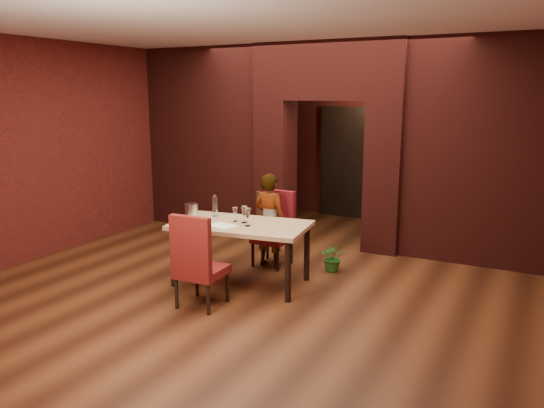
% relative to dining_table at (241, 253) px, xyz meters
% --- Properties ---
extents(floor, '(8.00, 8.00, 0.00)m').
position_rel_dining_table_xyz_m(floor, '(0.25, 0.31, -0.40)').
color(floor, '#4D2713').
rests_on(floor, ground).
extents(ceiling, '(7.00, 8.00, 0.04)m').
position_rel_dining_table_xyz_m(ceiling, '(0.25, 0.31, 2.80)').
color(ceiling, silver).
rests_on(ceiling, ground).
extents(wall_back, '(7.00, 0.04, 3.20)m').
position_rel_dining_table_xyz_m(wall_back, '(0.25, 4.31, 1.20)').
color(wall_back, maroon).
rests_on(wall_back, ground).
extents(wall_left, '(0.04, 8.00, 3.20)m').
position_rel_dining_table_xyz_m(wall_left, '(-3.25, 0.31, 1.20)').
color(wall_left, maroon).
rests_on(wall_left, ground).
extents(pillar_left, '(0.55, 0.55, 2.30)m').
position_rel_dining_table_xyz_m(pillar_left, '(-0.70, 2.31, 0.75)').
color(pillar_left, maroon).
rests_on(pillar_left, ground).
extents(pillar_right, '(0.55, 0.55, 2.30)m').
position_rel_dining_table_xyz_m(pillar_right, '(1.20, 2.31, 0.75)').
color(pillar_right, maroon).
rests_on(pillar_right, ground).
extents(lintel, '(2.45, 0.55, 0.90)m').
position_rel_dining_table_xyz_m(lintel, '(0.25, 2.31, 2.35)').
color(lintel, maroon).
rests_on(lintel, ground).
extents(wing_wall_left, '(2.28, 0.35, 3.20)m').
position_rel_dining_table_xyz_m(wing_wall_left, '(-2.12, 2.31, 1.20)').
color(wing_wall_left, maroon).
rests_on(wing_wall_left, ground).
extents(wing_wall_right, '(2.28, 0.35, 3.20)m').
position_rel_dining_table_xyz_m(wing_wall_right, '(2.61, 2.31, 1.20)').
color(wing_wall_right, maroon).
rests_on(wing_wall_right, ground).
extents(vent_panel, '(0.40, 0.03, 0.50)m').
position_rel_dining_table_xyz_m(vent_panel, '(-0.70, 2.02, 0.15)').
color(vent_panel, '#A95C31').
rests_on(vent_panel, ground).
extents(rear_door, '(0.90, 0.08, 2.10)m').
position_rel_dining_table_xyz_m(rear_door, '(-0.15, 4.25, 0.65)').
color(rear_door, black).
rests_on(rear_door, ground).
extents(rear_door_frame, '(1.02, 0.04, 2.22)m').
position_rel_dining_table_xyz_m(rear_door_frame, '(-0.15, 4.21, 0.65)').
color(rear_door_frame, black).
rests_on(rear_door_frame, ground).
extents(dining_table, '(1.82, 1.18, 0.80)m').
position_rel_dining_table_xyz_m(dining_table, '(0.00, 0.00, 0.00)').
color(dining_table, tan).
rests_on(dining_table, ground).
extents(chair_far, '(0.50, 0.50, 1.06)m').
position_rel_dining_table_xyz_m(chair_far, '(0.01, 0.84, 0.13)').
color(chair_far, maroon).
rests_on(chair_far, ground).
extents(chair_near, '(0.53, 0.53, 1.11)m').
position_rel_dining_table_xyz_m(chair_near, '(-0.02, -0.84, 0.15)').
color(chair_near, maroon).
rests_on(chair_near, ground).
extents(person_seated, '(0.51, 0.36, 1.34)m').
position_rel_dining_table_xyz_m(person_seated, '(-0.00, 0.79, 0.27)').
color(person_seated, silver).
rests_on(person_seated, ground).
extents(wine_glass_a, '(0.07, 0.07, 0.18)m').
position_rel_dining_table_xyz_m(wine_glass_a, '(-0.11, 0.06, 0.49)').
color(wine_glass_a, white).
rests_on(wine_glass_a, dining_table).
extents(wine_glass_b, '(0.09, 0.09, 0.21)m').
position_rel_dining_table_xyz_m(wine_glass_b, '(0.03, 0.05, 0.51)').
color(wine_glass_b, silver).
rests_on(wine_glass_b, dining_table).
extents(wine_glass_c, '(0.09, 0.09, 0.23)m').
position_rel_dining_table_xyz_m(wine_glass_c, '(0.15, -0.08, 0.51)').
color(wine_glass_c, white).
rests_on(wine_glass_c, dining_table).
extents(tasting_sheet, '(0.36, 0.30, 0.00)m').
position_rel_dining_table_xyz_m(tasting_sheet, '(-0.14, -0.21, 0.40)').
color(tasting_sheet, white).
rests_on(tasting_sheet, dining_table).
extents(wine_bucket, '(0.17, 0.17, 0.21)m').
position_rel_dining_table_xyz_m(wine_bucket, '(-0.66, -0.13, 0.51)').
color(wine_bucket, silver).
rests_on(wine_bucket, dining_table).
extents(water_bottle, '(0.07, 0.07, 0.29)m').
position_rel_dining_table_xyz_m(water_bottle, '(-0.51, 0.18, 0.55)').
color(water_bottle, white).
rests_on(water_bottle, dining_table).
extents(potted_plant, '(0.46, 0.43, 0.40)m').
position_rel_dining_table_xyz_m(potted_plant, '(0.88, 1.01, -0.20)').
color(potted_plant, '#266820').
rests_on(potted_plant, ground).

